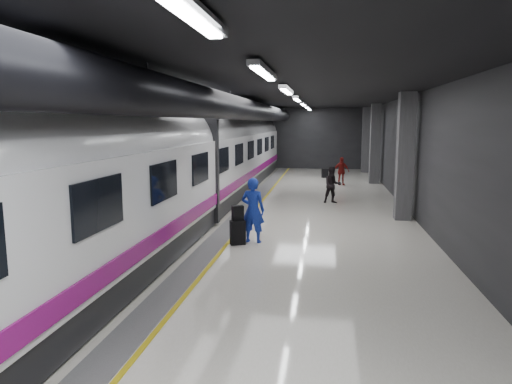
{
  "coord_description": "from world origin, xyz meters",
  "views": [
    {
      "loc": [
        1.78,
        -14.69,
        3.45
      ],
      "look_at": [
        -0.21,
        -1.68,
        1.44
      ],
      "focal_mm": 32.0,
      "sensor_mm": 36.0,
      "label": 1
    }
  ],
  "objects": [
    {
      "name": "suitcase_far",
      "position": [
        1.77,
        14.26,
        0.28
      ],
      "size": [
        0.44,
        0.36,
        0.56
      ],
      "primitive_type": "cube",
      "rotation": [
        0.0,
        0.0,
        0.34
      ],
      "color": "black",
      "rests_on": "ground"
    },
    {
      "name": "ground",
      "position": [
        0.0,
        0.0,
        0.0
      ],
      "size": [
        40.0,
        40.0,
        0.0
      ],
      "primitive_type": "plane",
      "color": "white",
      "rests_on": "ground"
    },
    {
      "name": "traveler_main",
      "position": [
        -0.26,
        -1.94,
        0.95
      ],
      "size": [
        0.75,
        0.55,
        1.89
      ],
      "primitive_type": "imported",
      "rotation": [
        0.0,
        0.0,
        2.99
      ],
      "color": "blue",
      "rests_on": "ground"
    },
    {
      "name": "traveler_far_b",
      "position": [
        2.66,
        10.94,
        0.78
      ],
      "size": [
        0.98,
        0.59,
        1.56
      ],
      "primitive_type": "imported",
      "rotation": [
        0.0,
        0.0,
        0.25
      ],
      "color": "maroon",
      "rests_on": "ground"
    },
    {
      "name": "shoulder_bag",
      "position": [
        -0.65,
        -2.22,
        0.91
      ],
      "size": [
        0.36,
        0.31,
        0.43
      ],
      "primitive_type": "cube",
      "rotation": [
        0.0,
        0.0,
        0.52
      ],
      "color": "black",
      "rests_on": "suitcase_main"
    },
    {
      "name": "platform_hall",
      "position": [
        -0.29,
        0.96,
        3.54
      ],
      "size": [
        10.02,
        40.02,
        4.51
      ],
      "color": "black",
      "rests_on": "ground"
    },
    {
      "name": "traveler_far_a",
      "position": [
        2.1,
        4.97,
        0.79
      ],
      "size": [
        0.88,
        0.76,
        1.58
      ],
      "primitive_type": "imported",
      "rotation": [
        0.0,
        0.0,
        0.22
      ],
      "color": "black",
      "rests_on": "ground"
    },
    {
      "name": "train",
      "position": [
        -3.25,
        -0.0,
        2.07
      ],
      "size": [
        3.05,
        38.0,
        4.05
      ],
      "color": "black",
      "rests_on": "ground"
    },
    {
      "name": "suitcase_main",
      "position": [
        -0.65,
        -2.25,
        0.35
      ],
      "size": [
        0.49,
        0.41,
        0.69
      ],
      "primitive_type": "cube",
      "rotation": [
        0.0,
        0.0,
        0.38
      ],
      "color": "black",
      "rests_on": "ground"
    }
  ]
}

